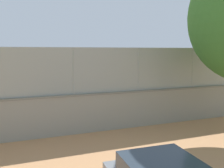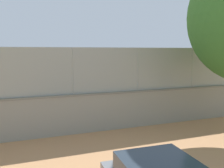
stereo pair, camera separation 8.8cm
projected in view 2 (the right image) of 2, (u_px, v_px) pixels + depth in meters
name	position (u px, v px, depth m)	size (l,w,h in m)	color
ground_plane	(104.00, 88.00, 24.91)	(260.00, 260.00, 0.00)	tan
perimeter_wall	(165.00, 106.00, 12.70)	(22.59, 1.15, 1.78)	gray
fence_panel_on_wall	(166.00, 68.00, 12.45)	(22.19, 0.86, 2.05)	gray
player_at_service_line	(87.00, 92.00, 16.32)	(1.27, 0.78, 1.66)	#591919
player_foreground_swinging	(96.00, 79.00, 24.28)	(0.71, 1.15, 1.56)	black
player_baseline_waiting	(95.00, 87.00, 19.40)	(0.83, 0.98, 1.45)	#591919
sports_ball	(77.00, 113.00, 14.61)	(0.07, 0.07, 0.07)	#3399D8
courtside_bench	(198.00, 104.00, 15.24)	(1.61, 0.44, 0.87)	#4C6B4C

